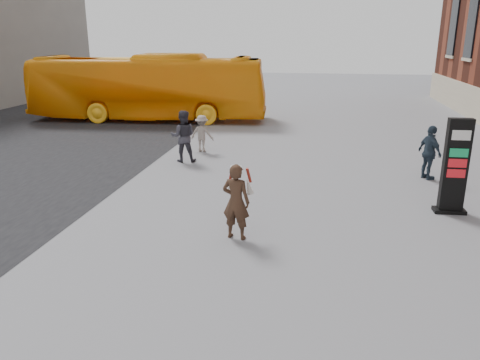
% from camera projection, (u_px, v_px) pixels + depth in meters
% --- Properties ---
extents(ground, '(100.00, 100.00, 0.00)m').
position_uv_depth(ground, '(272.00, 232.00, 11.25)').
color(ground, '#9E9EA3').
extents(info_pylon, '(0.82, 0.43, 2.52)m').
position_uv_depth(info_pylon, '(455.00, 167.00, 12.11)').
color(info_pylon, black).
rests_on(info_pylon, ground).
extents(woman, '(0.75, 0.71, 1.78)m').
position_uv_depth(woman, '(236.00, 201.00, 10.65)').
color(woman, '#312215').
rests_on(woman, ground).
extents(bus, '(13.05, 4.01, 3.58)m').
position_uv_depth(bus, '(149.00, 87.00, 25.66)').
color(bus, '#FFA714').
rests_on(bus, road).
extents(pedestrian_a, '(1.05, 0.89, 1.91)m').
position_uv_depth(pedestrian_a, '(183.00, 136.00, 17.25)').
color(pedestrian_a, '#36343D').
rests_on(pedestrian_a, ground).
extents(pedestrian_b, '(1.03, 0.69, 1.48)m').
position_uv_depth(pedestrian_b, '(202.00, 134.00, 18.80)').
color(pedestrian_b, gray).
rests_on(pedestrian_b, ground).
extents(pedestrian_c, '(0.84, 1.12, 1.77)m').
position_uv_depth(pedestrian_c, '(430.00, 153.00, 15.12)').
color(pedestrian_c, '#2B3A49').
rests_on(pedestrian_c, ground).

